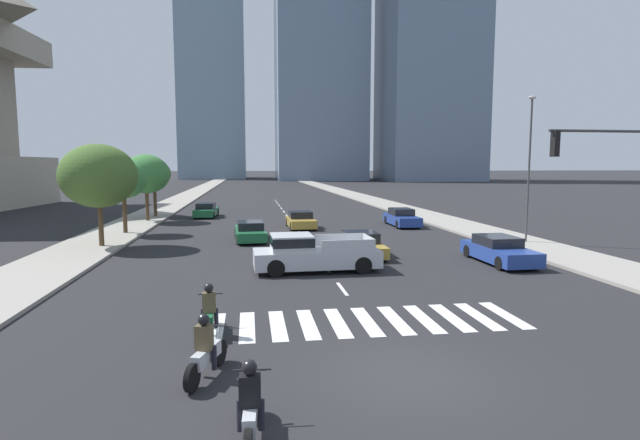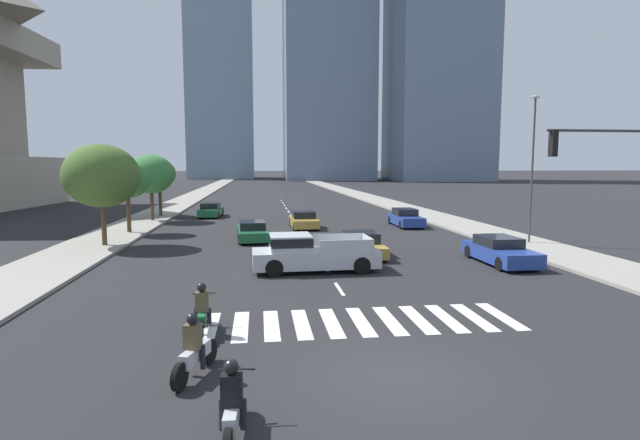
# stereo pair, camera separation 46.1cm
# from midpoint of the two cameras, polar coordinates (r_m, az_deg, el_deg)

# --- Properties ---
(ground_plane) EXTENTS (800.00, 800.00, 0.00)m
(ground_plane) POSITION_cam_midpoint_polar(r_m,az_deg,el_deg) (11.86, 8.86, -17.20)
(ground_plane) COLOR #232326
(sidewalk_east) EXTENTS (4.00, 260.00, 0.15)m
(sidewalk_east) POSITION_cam_midpoint_polar(r_m,az_deg,el_deg) (43.65, 13.27, 0.06)
(sidewalk_east) COLOR gray
(sidewalk_east) RESTS_ON ground
(sidewalk_west) EXTENTS (4.00, 260.00, 0.15)m
(sidewalk_west) POSITION_cam_midpoint_polar(r_m,az_deg,el_deg) (41.72, -21.16, -0.49)
(sidewalk_west) COLOR gray
(sidewalk_west) RESTS_ON ground
(crosswalk_near) EXTENTS (9.45, 2.84, 0.01)m
(crosswalk_near) POSITION_cam_midpoint_polar(r_m,az_deg,el_deg) (15.39, 4.53, -11.53)
(crosswalk_near) COLOR silver
(crosswalk_near) RESTS_ON ground
(lane_divider_center) EXTENTS (0.14, 50.00, 0.01)m
(lane_divider_center) POSITION_cam_midpoint_polar(r_m,az_deg,el_deg) (42.67, -3.75, -0.02)
(lane_divider_center) COLOR silver
(lane_divider_center) RESTS_ON ground
(motorcycle_lead) EXTENTS (0.70, 2.12, 1.49)m
(motorcycle_lead) POSITION_cam_midpoint_polar(r_m,az_deg,el_deg) (9.14, -9.54, -20.68)
(motorcycle_lead) COLOR black
(motorcycle_lead) RESTS_ON ground
(motorcycle_trailing) EXTENTS (0.97, 1.98, 1.49)m
(motorcycle_trailing) POSITION_cam_midpoint_polar(r_m,az_deg,el_deg) (11.70, -14.13, -14.57)
(motorcycle_trailing) COLOR black
(motorcycle_trailing) RESTS_ON ground
(motorcycle_third) EXTENTS (0.70, 2.20, 1.49)m
(motorcycle_third) POSITION_cam_midpoint_polar(r_m,az_deg,el_deg) (14.41, -13.51, -10.53)
(motorcycle_third) COLOR black
(motorcycle_third) RESTS_ON ground
(pickup_truck) EXTENTS (5.64, 2.24, 1.67)m
(pickup_truck) POSITION_cam_midpoint_polar(r_m,az_deg,el_deg) (22.10, -1.71, -3.85)
(pickup_truck) COLOR #B7BABF
(pickup_truck) RESTS_ON ground
(sedan_gold_0) EXTENTS (2.01, 4.29, 1.25)m
(sedan_gold_0) POSITION_cam_midpoint_polar(r_m,az_deg,el_deg) (37.31, -2.60, -0.05)
(sedan_gold_0) COLOR #B28E38
(sedan_gold_0) RESTS_ON ground
(sedan_blue_1) EXTENTS (1.95, 4.77, 1.29)m
(sedan_blue_1) POSITION_cam_midpoint_polar(r_m,az_deg,el_deg) (25.50, 19.43, -3.33)
(sedan_blue_1) COLOR navy
(sedan_blue_1) RESTS_ON ground
(sedan_green_2) EXTENTS (2.05, 4.44, 1.31)m
(sedan_green_2) POSITION_cam_midpoint_polar(r_m,az_deg,el_deg) (46.33, -13.25, 1.06)
(sedan_green_2) COLOR #1E6038
(sedan_green_2) RESTS_ON ground
(sedan_blue_3) EXTENTS (1.86, 4.74, 1.36)m
(sedan_blue_3) POSITION_cam_midpoint_polar(r_m,az_deg,el_deg) (39.04, 9.07, 0.23)
(sedan_blue_3) COLOR navy
(sedan_blue_3) RESTS_ON ground
(sedan_gold_4) EXTENTS (1.96, 4.35, 1.24)m
(sedan_gold_4) POSITION_cam_midpoint_polar(r_m,az_deg,el_deg) (25.98, 4.27, -2.88)
(sedan_gold_4) COLOR #B28E38
(sedan_gold_4) RESTS_ON ground
(sedan_green_5) EXTENTS (2.03, 4.84, 1.22)m
(sedan_green_5) POSITION_cam_midpoint_polar(r_m,az_deg,el_deg) (31.48, -8.47, -1.31)
(sedan_green_5) COLOR #1E6038
(sedan_green_5) RESTS_ON ground
(traffic_signal_near) EXTENTS (5.25, 0.28, 6.16)m
(traffic_signal_near) POSITION_cam_midpoint_polar(r_m,az_deg,el_deg) (20.78, 31.38, 4.53)
(traffic_signal_near) COLOR #333335
(traffic_signal_near) RESTS_ON sidewalk_east
(street_lamp_east) EXTENTS (0.50, 0.24, 8.59)m
(street_lamp_east) POSITION_cam_midpoint_polar(r_m,az_deg,el_deg) (31.85, 22.60, 6.46)
(street_lamp_east) COLOR #3F3F42
(street_lamp_east) RESTS_ON sidewalk_east
(street_tree_nearest) EXTENTS (4.22, 4.22, 5.76)m
(street_tree_nearest) POSITION_cam_midpoint_polar(r_m,az_deg,el_deg) (30.69, -24.55, 4.63)
(street_tree_nearest) COLOR #4C3823
(street_tree_nearest) RESTS_ON sidewalk_west
(street_tree_second) EXTENTS (3.03, 3.03, 4.90)m
(street_tree_second) POSITION_cam_midpoint_polar(r_m,az_deg,el_deg) (36.05, -22.06, 4.33)
(street_tree_second) COLOR #4C3823
(street_tree_second) RESTS_ON sidewalk_west
(street_tree_third) EXTENTS (3.78, 3.78, 5.45)m
(street_tree_third) POSITION_cam_midpoint_polar(r_m,az_deg,el_deg) (43.43, -19.69, 5.00)
(street_tree_third) COLOR #4C3823
(street_tree_third) RESTS_ON sidewalk_west
(street_tree_fourth) EXTENTS (2.89, 2.89, 5.06)m
(street_tree_fourth) POSITION_cam_midpoint_polar(r_m,az_deg,el_deg) (46.88, -18.83, 5.06)
(street_tree_fourth) COLOR #4C3823
(street_tree_fourth) RESTS_ON sidewalk_west
(office_tower_left_skyline) EXTENTS (22.02, 29.24, 95.54)m
(office_tower_left_skyline) POSITION_cam_midpoint_polar(r_m,az_deg,el_deg) (187.13, -12.41, 19.33)
(office_tower_left_skyline) COLOR #7A93A8
(office_tower_left_skyline) RESTS_ON ground
(office_tower_center_skyline) EXTENTS (27.23, 21.01, 98.47)m
(office_tower_center_skyline) POSITION_cam_midpoint_polar(r_m,az_deg,el_deg) (162.87, -0.09, 20.64)
(office_tower_center_skyline) COLOR slate
(office_tower_center_skyline) RESTS_ON ground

